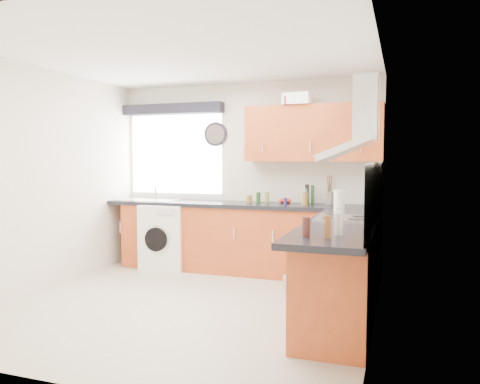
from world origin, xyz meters
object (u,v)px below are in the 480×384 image
at_px(extractor_hood, 357,128).
at_px(washing_machine, 167,236).
at_px(oven, 344,268).
at_px(upper_cabinets, 313,133).

xyz_separation_m(extractor_hood, washing_machine, (-2.60, 1.10, -1.34)).
relative_size(oven, washing_machine, 0.98).
distance_m(upper_cabinets, washing_machine, 2.39).
xyz_separation_m(oven, washing_machine, (-2.50, 1.10, 0.01)).
bearing_deg(washing_machine, oven, -30.06).
bearing_deg(extractor_hood, washing_machine, 157.07).
distance_m(extractor_hood, upper_cabinets, 1.48).
bearing_deg(oven, extractor_hood, -0.00).
height_order(oven, upper_cabinets, upper_cabinets).
bearing_deg(extractor_hood, upper_cabinets, 116.13).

